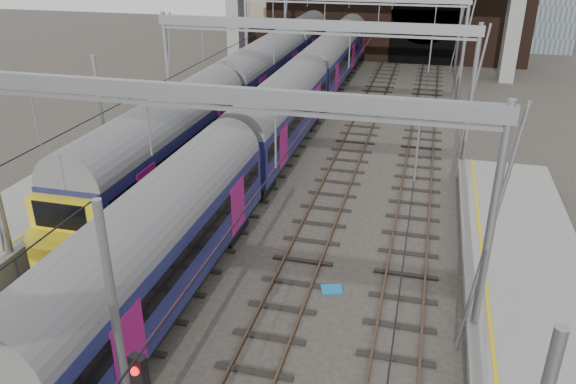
# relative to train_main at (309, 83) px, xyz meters

# --- Properties ---
(tracks) EXTENTS (14.40, 80.00, 0.22)m
(tracks) POSITION_rel_train_main_xyz_m (2.00, -15.86, -2.40)
(tracks) COLOR #4C3828
(tracks) RESTS_ON ground
(overhead_line) EXTENTS (16.80, 80.00, 8.00)m
(overhead_line) POSITION_rel_train_main_xyz_m (2.00, -9.37, 4.15)
(overhead_line) COLOR gray
(overhead_line) RESTS_ON ground
(retaining_wall) EXTENTS (28.00, 2.75, 9.00)m
(retaining_wall) POSITION_rel_train_main_xyz_m (3.40, 21.07, 1.91)
(retaining_wall) COLOR black
(retaining_wall) RESTS_ON ground
(train_main) EXTENTS (2.69, 62.20, 4.66)m
(train_main) POSITION_rel_train_main_xyz_m (0.00, 0.00, 0.00)
(train_main) COLOR black
(train_main) RESTS_ON ground
(train_second) EXTENTS (2.83, 65.45, 4.86)m
(train_second) POSITION_rel_train_main_xyz_m (-4.00, 10.16, 0.09)
(train_second) COLOR black
(train_second) RESTS_ON ground
(equip_cover_b) EXTENTS (0.89, 0.74, 0.09)m
(equip_cover_b) POSITION_rel_train_main_xyz_m (5.46, -20.71, -2.38)
(equip_cover_b) COLOR #1974C1
(equip_cover_b) RESTS_ON ground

